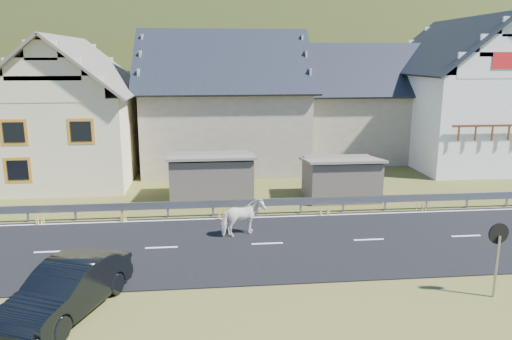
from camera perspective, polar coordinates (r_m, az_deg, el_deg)
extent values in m
plane|color=#404718|center=(19.30, 1.30, -8.52)|extent=(160.00, 160.00, 0.00)
cube|color=black|center=(19.29, 1.30, -8.46)|extent=(60.00, 7.00, 0.04)
cube|color=silver|center=(19.28, 1.30, -8.39)|extent=(60.00, 6.60, 0.01)
cube|color=#93969B|center=(22.57, 0.13, -3.76)|extent=(28.00, 0.08, 0.34)
cube|color=#93969B|center=(23.83, -24.63, -4.64)|extent=(0.10, 0.06, 0.70)
cube|color=#93969B|center=(23.25, -19.95, -4.64)|extent=(0.10, 0.06, 0.70)
cube|color=#93969B|center=(22.85, -15.06, -4.61)|extent=(0.10, 0.06, 0.70)
cube|color=#93969B|center=(22.61, -10.04, -4.54)|extent=(0.10, 0.06, 0.70)
cube|color=#93969B|center=(22.54, -4.95, -4.44)|extent=(0.10, 0.06, 0.70)
cube|color=#93969B|center=(22.66, 0.13, -4.30)|extent=(0.10, 0.06, 0.70)
cube|color=#93969B|center=(22.94, 5.11, -4.13)|extent=(0.10, 0.06, 0.70)
cube|color=#93969B|center=(23.40, 9.94, -3.94)|extent=(0.10, 0.06, 0.70)
cube|color=#93969B|center=(24.01, 14.54, -3.73)|extent=(0.10, 0.06, 0.70)
cube|color=#93969B|center=(24.78, 18.89, -3.50)|extent=(0.10, 0.06, 0.70)
cube|color=#93969B|center=(25.67, 22.96, -3.28)|extent=(0.10, 0.06, 0.70)
cube|color=#93969B|center=(26.69, 26.73, -3.06)|extent=(0.10, 0.06, 0.70)
cube|color=#675C4F|center=(25.04, -5.11, -0.90)|extent=(4.30, 3.30, 2.40)
cube|color=#675C4F|center=(25.50, 9.68, -1.02)|extent=(3.80, 2.90, 2.20)
cube|color=beige|center=(31.14, -20.24, 3.69)|extent=(7.00, 9.00, 5.00)
cube|color=orange|center=(27.23, -25.93, 3.90)|extent=(1.30, 0.12, 1.30)
cube|color=orange|center=(26.31, -19.36, 4.19)|extent=(1.30, 0.12, 1.30)
cube|color=orange|center=(27.55, -25.55, -0.01)|extent=(1.30, 0.12, 1.30)
cube|color=tan|center=(32.80, -23.61, 10.98)|extent=(0.70, 0.70, 2.40)
cube|color=tan|center=(33.16, -3.66, 4.97)|extent=(10.00, 9.00, 5.00)
cube|color=tan|center=(36.91, 11.98, 5.21)|extent=(9.00, 8.00, 4.60)
cube|color=white|center=(36.44, 22.54, 5.52)|extent=(8.00, 10.00, 6.00)
cube|color=#5C2F13|center=(31.93, 26.99, 4.56)|extent=(6.80, 0.12, 0.12)
ellipsoid|color=#263411|center=(199.80, -3.79, 5.05)|extent=(440.00, 280.00, 260.00)
imported|color=white|center=(19.92, -1.54, -5.46)|extent=(1.44, 1.91, 1.47)
imported|color=black|center=(15.16, -20.73, -12.56)|extent=(3.07, 4.73, 1.47)
cylinder|color=#93969B|center=(16.60, 25.78, -9.93)|extent=(0.08, 0.08, 1.93)
cylinder|color=black|center=(16.32, 25.98, -6.54)|extent=(0.64, 0.10, 0.64)
cylinder|color=white|center=(16.35, 25.91, -6.50)|extent=(0.54, 0.07, 0.54)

